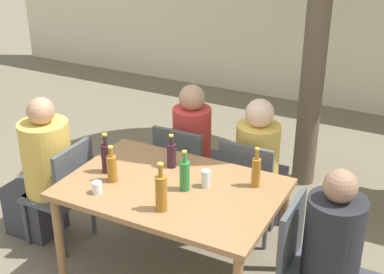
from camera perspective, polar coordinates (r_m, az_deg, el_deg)
The scene contains 17 objects.
dining_table_front at distance 3.74m, azimuth -2.11°, elevation -6.31°, with size 1.48×0.99×0.78m.
patio_chair_0 at distance 4.34m, azimuth -13.41°, elevation -5.37°, with size 0.44×0.44×0.89m.
patio_chair_1 at distance 3.56m, azimuth 12.10°, elevation -12.67°, with size 0.44×0.44×0.89m.
patio_chair_2 at distance 4.52m, azimuth -0.86°, elevation -3.34°, with size 0.44×0.44×0.89m.
patio_chair_3 at distance 4.31m, azimuth 6.15°, elevation -5.03°, with size 0.44×0.44×0.89m.
person_seated_0 at distance 4.45m, azimuth -15.73°, elevation -3.93°, with size 0.59×0.38×1.24m.
person_seated_1 at distance 3.51m, azimuth 15.86°, elevation -13.13°, with size 0.58×0.36×1.18m.
person_seated_2 at distance 4.69m, azimuth 0.47°, elevation -1.76°, with size 0.33×0.56×1.19m.
person_seated_3 at distance 4.48m, azimuth 7.26°, elevation -3.36°, with size 0.35×0.58×1.17m.
amber_bottle_0 at distance 3.38m, azimuth -3.31°, elevation -5.88°, with size 0.08×0.08×0.34m.
wine_bottle_1 at distance 3.90m, azimuth -2.21°, elevation -1.88°, with size 0.07×0.07×0.26m.
green_bottle_2 at distance 3.60m, azimuth -0.77°, elevation -4.04°, with size 0.07×0.07×0.29m.
amber_bottle_3 at distance 3.75m, azimuth -8.54°, elevation -3.26°, with size 0.07×0.07×0.27m.
wine_bottle_4 at distance 3.87m, azimuth -9.13°, elevation -2.16°, with size 0.07×0.07×0.30m.
amber_bottle_5 at distance 3.67m, azimuth 6.85°, elevation -3.68°, with size 0.06×0.06×0.29m.
drinking_glass_0 at distance 3.67m, azimuth 1.49°, elevation -4.45°, with size 0.06×0.06×0.12m.
drinking_glass_1 at distance 3.66m, azimuth -10.10°, elevation -5.33°, with size 0.07×0.07×0.08m.
Camera 1 is at (1.58, -2.78, 2.64)m, focal length 50.00 mm.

